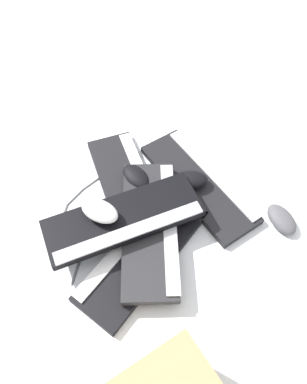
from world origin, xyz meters
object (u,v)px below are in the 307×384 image
Objects in this scene: keyboard_0 at (199,183)px; mouse_3 at (282,219)px; keyboard_2 at (143,254)px; keyboard_1 at (128,187)px; mouse_2 at (136,177)px; mouse_0 at (100,211)px; keyboard_3 at (150,227)px; keyboard_4 at (124,219)px; mouse_1 at (190,180)px.

keyboard_0 is 0.27m from mouse_3.
mouse_3 reaches higher than keyboard_2.
keyboard_1 is 0.05m from mouse_2.
keyboard_1 is 0.98× the size of keyboard_2.
mouse_0 is at bearing 121.11° from keyboard_2.
keyboard_3 is (-0.21, -0.10, 0.03)m from keyboard_0.
keyboard_4 reaches higher than mouse_2.
mouse_3 is at bearing -29.63° from mouse_1.
mouse_1 is at bearing 39.67° from mouse_3.
keyboard_4 is at bearing 149.60° from keyboard_3.
keyboard_2 is 0.42m from mouse_3.
mouse_3 is (0.42, -0.07, 0.01)m from keyboard_2.
keyboard_0 is 4.18× the size of mouse_1.
mouse_2 reaches higher than keyboard_0.
keyboard_4 reaches higher than mouse_1.
keyboard_3 is at bearing -30.40° from keyboard_4.
mouse_0 is (-0.12, 0.07, 0.07)m from keyboard_3.
keyboard_0 is at bearing -19.11° from keyboard_1.
keyboard_3 is 4.22× the size of mouse_3.
keyboard_2 is 1.03× the size of keyboard_4.
mouse_2 is at bearing 56.17° from keyboard_4.
keyboard_1 is (-0.21, 0.07, 0.00)m from keyboard_0.
keyboard_2 is 0.25m from mouse_2.
keyboard_4 is 4.03× the size of mouse_3.
mouse_0 is at bearing 151.22° from keyboard_3.
mouse_3 is at bearing -18.16° from keyboard_3.
keyboard_2 is 4.16× the size of mouse_2.
mouse_1 and mouse_2 have the same top height.
keyboard_0 is 1.00× the size of keyboard_2.
mouse_0 reaches higher than mouse_1.
keyboard_4 is 4.03× the size of mouse_1.
mouse_1 is 0.29m from mouse_3.
keyboard_3 is at bearing -90.23° from keyboard_1.
mouse_2 is at bearing 71.59° from keyboard_2.
keyboard_2 is 0.99× the size of keyboard_3.
mouse_2 is (0.03, 0.00, 0.04)m from keyboard_1.
mouse_2 is (0.03, 0.18, 0.01)m from keyboard_3.
keyboard_0 is 1.04× the size of keyboard_4.
keyboard_0 is 0.05m from mouse_1.
keyboard_4 is (-0.28, -0.06, 0.06)m from keyboard_0.
mouse_2 is at bearing 171.43° from mouse_1.
keyboard_1 is at bearing 64.65° from keyboard_4.
mouse_0 is at bearing -138.50° from keyboard_1.
mouse_1 is (-0.03, -0.00, 0.04)m from keyboard_0.
mouse_0 is 0.53m from mouse_3.
keyboard_2 is at bearing -130.97° from keyboard_3.
keyboard_4 is at bearing -167.27° from keyboard_0.
keyboard_4 is (-0.06, -0.14, 0.06)m from keyboard_1.
keyboard_0 is 0.22m from keyboard_1.
mouse_3 is (0.49, -0.19, -0.09)m from mouse_0.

